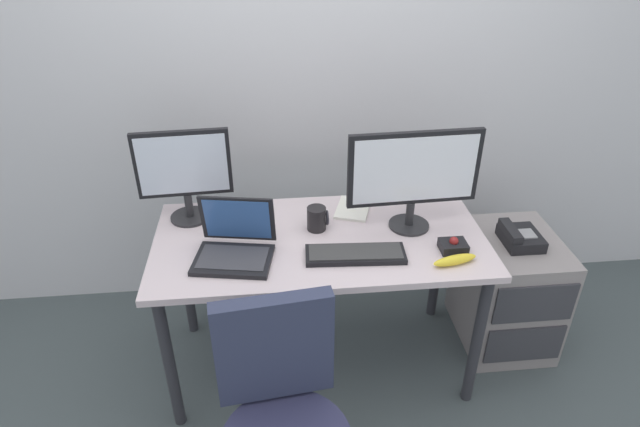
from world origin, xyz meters
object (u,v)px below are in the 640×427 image
trackball_mouse (453,246)px  paper_notepad (353,209)px  laptop (235,245)px  monitor_side (184,171)px  desk_phone (519,237)px  monitor_main (414,174)px  coffee_mug (317,219)px  cell_phone (257,216)px  file_cabinet (507,290)px  banana (455,260)px  keyboard (355,254)px

trackball_mouse → paper_notepad: (-0.36, 0.37, -0.02)m
laptop → trackball_mouse: 0.91m
laptop → monitor_side: bearing=124.1°
desk_phone → laptop: (-1.32, -0.18, 0.17)m
monitor_side → laptop: (0.22, -0.32, -0.19)m
monitor_main → coffee_mug: monitor_main is taller
monitor_main → laptop: monitor_main is taller
cell_phone → trackball_mouse: bearing=-33.7°
file_cabinet → desk_phone: (-0.01, -0.02, 0.33)m
banana → monitor_side: bearing=156.9°
monitor_side → banana: 1.21m
desk_phone → laptop: 1.34m
paper_notepad → cell_phone: bearing=-176.9°
keyboard → laptop: size_ratio=1.19×
monitor_main → coffee_mug: bearing=177.1°
monitor_main → coffee_mug: (-0.41, 0.02, -0.21)m
file_cabinet → banana: size_ratio=3.15×
paper_notepad → coffee_mug: bearing=-140.9°
laptop → coffee_mug: laptop is taller
coffee_mug → banana: (0.52, -0.32, -0.03)m
desk_phone → keyboard: bearing=-164.1°
file_cabinet → trackball_mouse: (-0.42, -0.25, 0.47)m
cell_phone → banana: 0.91m
file_cabinet → trackball_mouse: bearing=-149.6°
trackball_mouse → paper_notepad: trackball_mouse is taller
keyboard → trackball_mouse: size_ratio=3.80×
monitor_main → file_cabinet: bearing=4.7°
monitor_side → banana: bearing=-23.1°
file_cabinet → paper_notepad: 0.92m
monitor_main → banana: (0.11, -0.30, -0.24)m
monitor_main → cell_phone: 0.74m
monitor_side → banana: size_ratio=2.25×
coffee_mug → cell_phone: size_ratio=0.76×
monitor_main → monitor_side: bearing=170.1°
file_cabinet → desk_phone: bearing=-116.8°
coffee_mug → monitor_main: bearing=-2.9°
monitor_side → keyboard: monitor_side is taller
desk_phone → trackball_mouse: trackball_mouse is taller
laptop → cell_phone: 0.31m
monitor_main → laptop: (-0.77, -0.15, -0.21)m
monitor_main → paper_notepad: monitor_main is taller
desk_phone → paper_notepad: size_ratio=0.96×
laptop → file_cabinet: bearing=8.3°
laptop → paper_notepad: (0.54, 0.32, -0.05)m
laptop → coffee_mug: 0.39m
desk_phone → trackball_mouse: 0.49m
desk_phone → paper_notepad: (-0.78, 0.14, 0.12)m
monitor_side → coffee_mug: monitor_side is taller
desk_phone → file_cabinet: bearing=63.2°
keyboard → cell_phone: keyboard is taller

